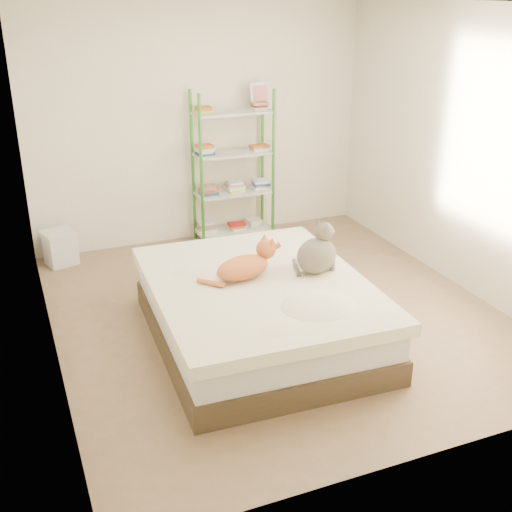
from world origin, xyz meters
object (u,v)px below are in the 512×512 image
bed (258,311)px  orange_cat (243,265)px  shelf_unit (234,172)px  cardboard_box (247,263)px  white_bin (60,247)px  grey_cat (317,248)px

bed → orange_cat: (-0.09, 0.11, 0.38)m
shelf_unit → cardboard_box: shelf_unit is taller
bed → shelf_unit: size_ratio=1.24×
bed → white_bin: bearing=123.1°
bed → cardboard_box: (0.33, 1.12, -0.08)m
grey_cat → orange_cat: bearing=65.4°
bed → white_bin: size_ratio=5.55×
grey_cat → cardboard_box: grey_cat is taller
shelf_unit → orange_cat: bearing=-108.5°
shelf_unit → white_bin: 2.05m
cardboard_box → white_bin: (-1.66, 1.11, 0.01)m
shelf_unit → cardboard_box: bearing=-104.5°
bed → shelf_unit: (0.63, 2.26, 0.52)m
cardboard_box → grey_cat: bearing=-73.0°
cardboard_box → white_bin: 2.00m
orange_cat → bed: bearing=-65.8°
grey_cat → white_bin: size_ratio=1.11×
shelf_unit → cardboard_box: 1.32m
cardboard_box → orange_cat: bearing=-104.5°
cardboard_box → shelf_unit: bearing=83.8°
grey_cat → white_bin: (-1.83, 2.25, -0.56)m
bed → orange_cat: orange_cat is taller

